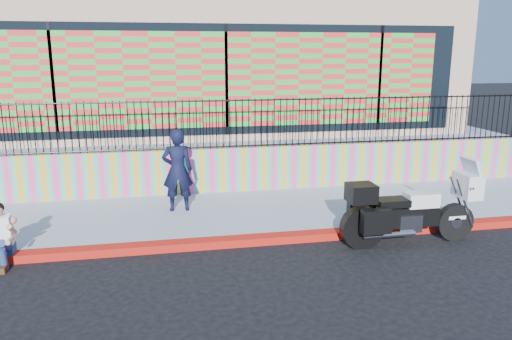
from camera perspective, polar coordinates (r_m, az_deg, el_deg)
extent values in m
plane|color=black|center=(9.58, 0.21, -8.39)|extent=(90.00, 90.00, 0.00)
cube|color=#B80D10|center=(9.55, 0.21, -7.97)|extent=(16.00, 0.30, 0.15)
cube|color=gray|center=(11.08, -1.46, -4.94)|extent=(16.00, 3.00, 0.15)
cube|color=#FA4186|center=(12.43, -2.72, 0.07)|extent=(16.00, 0.20, 1.10)
cube|color=gray|center=(17.41, -5.19, 3.59)|extent=(16.00, 10.00, 1.25)
cube|color=tan|center=(16.97, -5.30, 12.24)|extent=(14.00, 8.00, 4.00)
cube|color=black|center=(13.00, -3.40, 10.22)|extent=(12.60, 0.04, 2.80)
cube|color=red|center=(12.97, -3.38, 10.21)|extent=(11.48, 0.02, 2.40)
cylinder|color=black|center=(10.35, 21.73, -5.55)|extent=(0.73, 0.16, 0.73)
cylinder|color=black|center=(9.49, 12.04, -6.56)|extent=(0.73, 0.16, 0.73)
cube|color=black|center=(9.82, 17.18, -5.01)|extent=(1.05, 0.31, 0.38)
cube|color=silver|center=(9.83, 16.85, -5.65)|extent=(0.44, 0.38, 0.33)
cube|color=silver|center=(9.83, 18.33, -3.19)|extent=(0.61, 0.35, 0.27)
cube|color=black|center=(9.57, 15.24, -3.57)|extent=(0.61, 0.38, 0.13)
cube|color=silver|center=(10.26, 23.01, -1.62)|extent=(0.33, 0.58, 0.47)
cube|color=silver|center=(10.21, 23.40, 0.32)|extent=(0.20, 0.51, 0.37)
cube|color=black|center=(9.26, 11.93, -2.58)|extent=(0.49, 0.47, 0.33)
cube|color=black|center=(9.16, 13.57, -5.74)|extent=(0.53, 0.20, 0.44)
cube|color=black|center=(9.74, 11.95, -4.51)|extent=(0.53, 0.20, 0.44)
cube|color=silver|center=(10.32, 21.79, -4.96)|extent=(0.35, 0.18, 0.07)
imported|color=black|center=(10.93, -8.97, -0.03)|extent=(0.67, 0.44, 1.80)
cube|color=navy|center=(9.75, -26.93, -7.99)|extent=(0.36, 0.28, 0.18)
cube|color=white|center=(9.60, -27.21, -6.12)|extent=(0.38, 0.27, 0.54)
cube|color=#472814|center=(9.40, -26.92, -10.02)|extent=(0.11, 0.26, 0.10)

